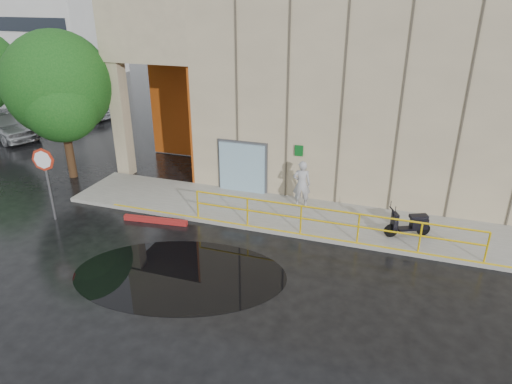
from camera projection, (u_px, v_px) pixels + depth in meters
ground at (169, 268)px, 13.74m from camera, size 120.00×120.00×0.00m
sidewalk at (328, 220)px, 16.45m from camera, size 20.00×3.00×0.15m
building at (385, 77)px, 20.10m from camera, size 20.00×10.17×8.00m
guardrail at (329, 223)px, 14.96m from camera, size 9.56×0.06×1.03m
person at (302, 184)px, 17.00m from camera, size 0.75×0.58×1.83m
scooter at (410, 217)px, 14.98m from camera, size 1.60×1.09×1.21m
stop_sign at (45, 169)px, 15.87m from camera, size 0.82×0.17×2.74m
red_curb at (155, 220)px, 16.43m from camera, size 2.41×0.44×0.18m
puddle at (180, 274)px, 13.43m from camera, size 7.05×5.28×0.01m
car_a at (8, 124)px, 25.67m from camera, size 5.12×3.70×1.62m
car_b at (3, 108)px, 29.52m from camera, size 4.68×2.08×1.49m
car_c at (82, 107)px, 30.13m from camera, size 4.92×2.67×1.35m
tree_near at (59, 90)px, 18.80m from camera, size 4.41×4.41×6.33m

